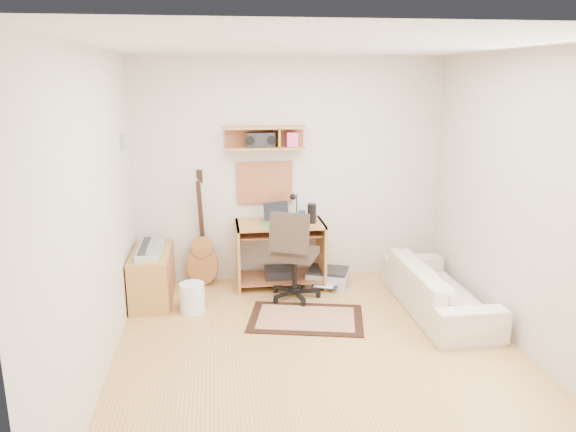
{
  "coord_description": "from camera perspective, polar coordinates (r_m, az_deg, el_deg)",
  "views": [
    {
      "loc": [
        -0.85,
        -4.28,
        2.38
      ],
      "look_at": [
        -0.15,
        1.05,
        1.0
      ],
      "focal_mm": 34.36,
      "sensor_mm": 36.0,
      "label": 1
    }
  ],
  "objects": [
    {
      "name": "waste_basket",
      "position": [
        5.82,
        -9.88,
        -8.32
      ],
      "size": [
        0.34,
        0.34,
        0.31
      ],
      "primitive_type": "cylinder",
      "rotation": [
        0.0,
        0.0,
        0.4
      ],
      "color": "white",
      "rests_on": "floor"
    },
    {
      "name": "right_wall",
      "position": [
        5.16,
        23.74,
        1.07
      ],
      "size": [
        0.01,
        4.0,
        2.6
      ],
      "primitive_type": "cube",
      "color": "beige",
      "rests_on": "ground"
    },
    {
      "name": "guitar",
      "position": [
        6.38,
        -8.96,
        -1.31
      ],
      "size": [
        0.39,
        0.29,
        1.35
      ],
      "primitive_type": null,
      "rotation": [
        0.0,
        0.0,
        -0.19
      ],
      "color": "#B47337",
      "rests_on": "floor"
    },
    {
      "name": "laptop",
      "position": [
        6.22,
        -0.84,
        0.28
      ],
      "size": [
        0.38,
        0.38,
        0.23
      ],
      "primitive_type": null,
      "rotation": [
        0.0,
        0.0,
        0.32
      ],
      "color": "silver",
      "rests_on": "desk"
    },
    {
      "name": "cabinet",
      "position": [
        6.16,
        -13.9,
        -6.04
      ],
      "size": [
        0.4,
        0.9,
        0.55
      ],
      "primitive_type": "cube",
      "color": "#BA8141",
      "rests_on": "floor"
    },
    {
      "name": "speaker",
      "position": [
        6.24,
        2.48,
        0.28
      ],
      "size": [
        0.1,
        0.1,
        0.22
      ],
      "primitive_type": "cylinder",
      "color": "black",
      "rests_on": "desk"
    },
    {
      "name": "ceiling",
      "position": [
        4.37,
        3.92,
        17.32
      ],
      "size": [
        3.6,
        4.0,
        0.01
      ],
      "primitive_type": "cube",
      "color": "white",
      "rests_on": "ground"
    },
    {
      "name": "sofa",
      "position": [
        5.89,
        15.39,
        -6.47
      ],
      "size": [
        0.5,
        1.71,
        0.67
      ],
      "primitive_type": "imported",
      "rotation": [
        0.0,
        0.0,
        1.57
      ],
      "color": "beige",
      "rests_on": "floor"
    },
    {
      "name": "music_keyboard",
      "position": [
        6.06,
        -14.07,
        -3.31
      ],
      "size": [
        0.23,
        0.75,
        0.07
      ],
      "primitive_type": "cube",
      "color": "#B2B5BA",
      "rests_on": "cabinet"
    },
    {
      "name": "boombox",
      "position": [
        6.21,
        -2.88,
        7.89
      ],
      "size": [
        0.31,
        0.14,
        0.16
      ],
      "primitive_type": "cube",
      "color": "black",
      "rests_on": "wall_shelf"
    },
    {
      "name": "pencil_cup",
      "position": [
        6.38,
        1.44,
        0.1
      ],
      "size": [
        0.08,
        0.08,
        0.11
      ],
      "primitive_type": "cylinder",
      "color": "#324598",
      "rests_on": "desk"
    },
    {
      "name": "back_wall",
      "position": [
        6.44,
        0.21,
        4.72
      ],
      "size": [
        3.6,
        0.01,
        2.6
      ],
      "primitive_type": "cube",
      "color": "beige",
      "rests_on": "ground"
    },
    {
      "name": "wall_shelf",
      "position": [
        6.22,
        -2.39,
        8.09
      ],
      "size": [
        0.9,
        0.25,
        0.26
      ],
      "primitive_type": "cube",
      "color": "#BA8141",
      "rests_on": "back_wall"
    },
    {
      "name": "desk_lamp",
      "position": [
        6.39,
        0.91,
        1.02
      ],
      "size": [
        0.1,
        0.1,
        0.31
      ],
      "primitive_type": null,
      "color": "black",
      "rests_on": "desk"
    },
    {
      "name": "printer",
      "position": [
        6.5,
        4.15,
        -6.33
      ],
      "size": [
        0.57,
        0.51,
        0.18
      ],
      "primitive_type": "cube",
      "rotation": [
        0.0,
        0.0,
        -0.37
      ],
      "color": "#A5A8AA",
      "rests_on": "floor"
    },
    {
      "name": "cork_board",
      "position": [
        6.4,
        -2.42,
        3.48
      ],
      "size": [
        0.64,
        0.03,
        0.49
      ],
      "primitive_type": "cube",
      "color": "#A17D50",
      "rests_on": "back_wall"
    },
    {
      "name": "wall_photo",
      "position": [
        5.9,
        -16.72,
        7.36
      ],
      "size": [
        0.02,
        0.2,
        0.15
      ],
      "primitive_type": "cube",
      "color": "#4C8CBF",
      "rests_on": "left_wall"
    },
    {
      "name": "rug",
      "position": [
        5.63,
        1.89,
        -10.52
      ],
      "size": [
        1.27,
        0.98,
        0.02
      ],
      "primitive_type": "cube",
      "rotation": [
        0.0,
        0.0,
        -0.22
      ],
      "color": "#D2B78C",
      "rests_on": "floor"
    },
    {
      "name": "floor",
      "position": [
        4.98,
        3.4,
        -14.27
      ],
      "size": [
        3.6,
        4.0,
        0.01
      ],
      "primitive_type": "cube",
      "color": "tan",
      "rests_on": "ground"
    },
    {
      "name": "left_wall",
      "position": [
        4.52,
        -19.44,
        -0.26
      ],
      "size": [
        0.01,
        4.0,
        2.6
      ],
      "primitive_type": "cube",
      "color": "beige",
      "rests_on": "ground"
    },
    {
      "name": "task_chair",
      "position": [
        5.95,
        0.71,
        -3.92
      ],
      "size": [
        0.69,
        0.69,
        1.02
      ],
      "primitive_type": null,
      "rotation": [
        0.0,
        0.0,
        -0.41
      ],
      "color": "#33281E",
      "rests_on": "floor"
    },
    {
      "name": "desk",
      "position": [
        6.37,
        -0.83,
        -3.96
      ],
      "size": [
        1.0,
        0.55,
        0.75
      ],
      "primitive_type": null,
      "color": "#BA8141",
      "rests_on": "floor"
    }
  ]
}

